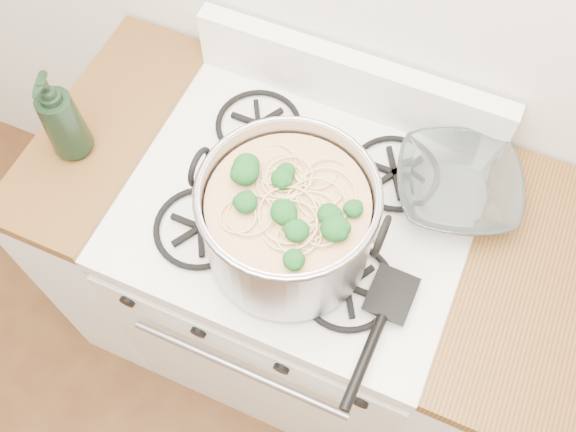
{
  "coord_description": "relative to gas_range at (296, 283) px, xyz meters",
  "views": [
    {
      "loc": [
        0.26,
        0.61,
        2.14
      ],
      "look_at": [
        0.02,
        1.14,
        1.06
      ],
      "focal_mm": 40.0,
      "sensor_mm": 36.0,
      "label": 1
    }
  ],
  "objects": [
    {
      "name": "bottle",
      "position": [
        -0.52,
        -0.08,
        0.6
      ],
      "size": [
        0.12,
        0.12,
        0.24
      ],
      "primitive_type": "imported",
      "rotation": [
        0.0,
        0.0,
        0.3
      ],
      "color": "black",
      "rests_on": "counter_left"
    },
    {
      "name": "stock_pot",
      "position": [
        0.02,
        -0.12,
        0.6
      ],
      "size": [
        0.38,
        0.35,
        0.23
      ],
      "color": "#97979F",
      "rests_on": "gas_range"
    },
    {
      "name": "glass_bowl",
      "position": [
        0.31,
        0.15,
        0.5
      ],
      "size": [
        0.14,
        0.14,
        0.03
      ],
      "primitive_type": "imported",
      "rotation": [
        0.0,
        0.0,
        0.34
      ],
      "color": "white",
      "rests_on": "gas_range"
    },
    {
      "name": "counter_left",
      "position": [
        -0.51,
        0.0,
        0.02
      ],
      "size": [
        0.25,
        0.65,
        0.92
      ],
      "color": "silver",
      "rests_on": "ground"
    },
    {
      "name": "gas_range",
      "position": [
        0.0,
        0.0,
        0.0
      ],
      "size": [
        0.76,
        0.66,
        0.92
      ],
      "color": "white",
      "rests_on": "ground"
    },
    {
      "name": "spatula",
      "position": [
        0.26,
        -0.13,
        0.5
      ],
      "size": [
        0.3,
        0.32,
        0.02
      ],
      "primitive_type": null,
      "rotation": [
        0.0,
        0.0,
        -0.02
      ],
      "color": "black",
      "rests_on": "gas_range"
    }
  ]
}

